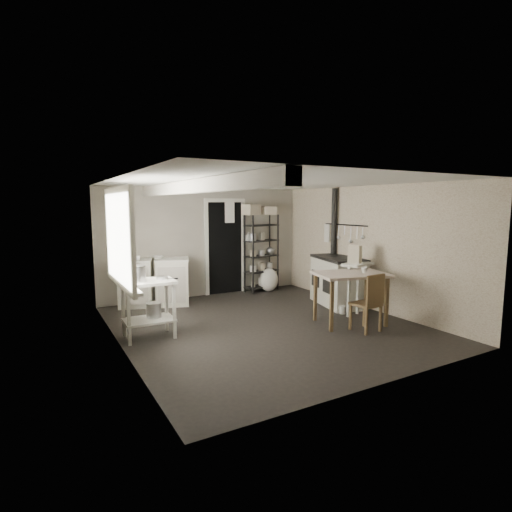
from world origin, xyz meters
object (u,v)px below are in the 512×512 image
base_cabinets (154,282)px  stove (338,282)px  stockpot (136,276)px  work_table (350,301)px  shelf_rack (262,249)px  chair (366,300)px  flour_sack (269,281)px  prep_table (149,311)px

base_cabinets → stove: 3.58m
stockpot → work_table: stockpot is taller
stockpot → shelf_rack: size_ratio=0.17×
chair → flour_sack: (0.17, 3.16, -0.24)m
stockpot → base_cabinets: stockpot is taller
stove → flour_sack: (-0.55, 1.69, -0.20)m
stove → flour_sack: bearing=121.1°
prep_table → work_table: bearing=-16.7°
prep_table → base_cabinets: base_cabinets is taller
shelf_rack → stove: size_ratio=1.44×
base_cabinets → stove: size_ratio=1.16×
prep_table → chair: bearing=-23.8°
prep_table → work_table: 3.20m
shelf_rack → chair: (-0.06, -3.30, -0.46)m
base_cabinets → flour_sack: size_ratio=2.63×
stockpot → chair: 3.47m
prep_table → flour_sack: size_ratio=1.63×
work_table → chair: 0.42m
stove → flour_sack: size_ratio=2.27×
stove → chair: size_ratio=1.31×
base_cabinets → chair: (2.41, -3.21, 0.02)m
work_table → flour_sack: 2.76m
shelf_rack → work_table: shelf_rack is taller
prep_table → shelf_rack: size_ratio=0.50×
prep_table → base_cabinets: 1.97m
base_cabinets → shelf_rack: shelf_rack is taller
prep_table → stove: 3.73m
work_table → prep_table: bearing=163.3°
stockpot → stove: 3.92m
stove → work_table: stove is taller
chair → stockpot: bearing=153.2°
flour_sack → base_cabinets: bearing=179.0°
work_table → chair: (-0.05, -0.41, 0.10)m
shelf_rack → work_table: size_ratio=1.55×
chair → flour_sack: bearing=82.9°
shelf_rack → work_table: bearing=-103.8°
stockpot → shelf_rack: 3.79m
chair → flour_sack: chair is taller
prep_table → stockpot: bearing=-179.8°
stockpot → shelf_rack: (3.23, 1.98, 0.01)m
stockpot → shelf_rack: bearing=31.5°
stove → chair: (-0.72, -1.47, 0.04)m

